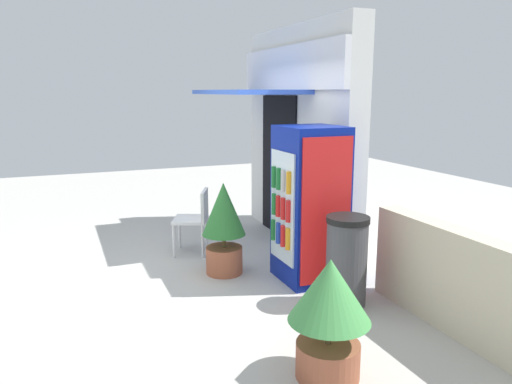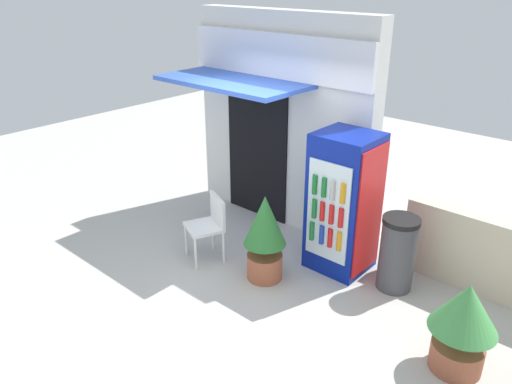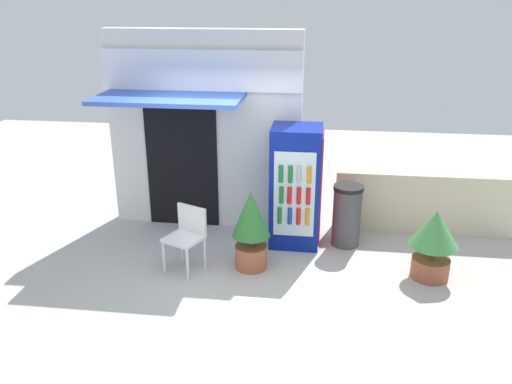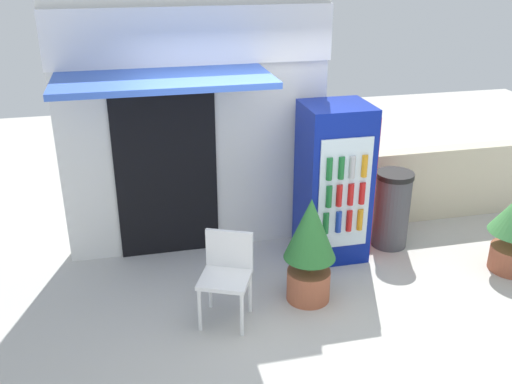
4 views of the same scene
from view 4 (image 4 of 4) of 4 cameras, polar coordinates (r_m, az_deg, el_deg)
name	(u,v)px [view 4 (image 4 of 4)]	position (r m, az deg, el deg)	size (l,w,h in m)	color
ground	(287,319)	(5.58, 3.08, -12.56)	(16.00, 16.00, 0.00)	beige
storefront_building	(193,117)	(6.29, -6.38, 7.48)	(2.95, 1.32, 3.01)	silver
drink_cooler	(334,183)	(6.33, 7.83, 0.95)	(0.73, 0.72, 1.76)	navy
plastic_chair	(227,270)	(5.34, -2.94, -7.78)	(0.59, 0.58, 0.86)	white
potted_plant_near_shop	(310,244)	(5.56, 5.44, -5.25)	(0.51, 0.51, 1.10)	#AD5B3D
trash_bin	(392,209)	(6.81, 13.45, -1.69)	(0.43, 0.43, 0.92)	#47474C
stone_boundary_wall	(457,181)	(7.86, 19.56, 1.06)	(2.74, 0.23, 0.94)	beige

